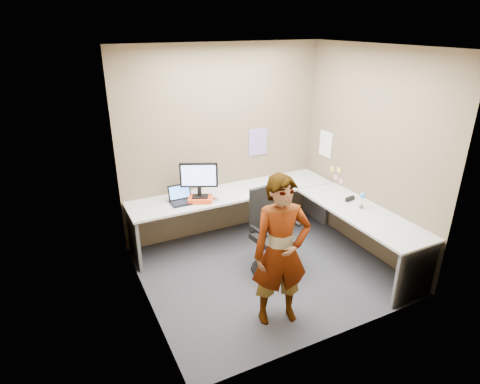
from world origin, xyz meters
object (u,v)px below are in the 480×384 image
desk (282,211)px  person (281,252)px  office_chair (272,239)px  monitor (199,177)px

desk → person: size_ratio=1.83×
desk → office_chair: (-0.37, -0.37, -0.15)m
office_chair → person: bearing=-122.3°
desk → office_chair: size_ratio=2.76×
monitor → person: 1.73m
person → desk: bearing=70.9°
person → monitor: bearing=110.8°
office_chair → monitor: bearing=118.2°
office_chair → person: (-0.39, -0.82, 0.37)m
desk → office_chair: 0.54m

